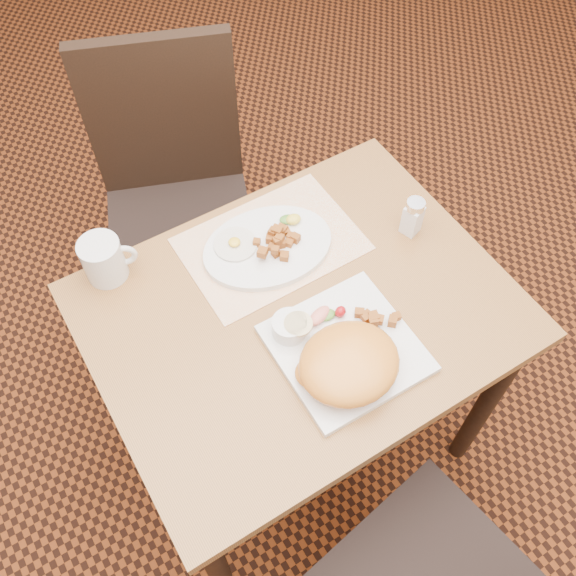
{
  "coord_description": "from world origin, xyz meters",
  "views": [
    {
      "loc": [
        -0.41,
        -0.62,
        1.93
      ],
      "look_at": [
        -0.02,
        0.02,
        0.82
      ],
      "focal_mm": 40.0,
      "sensor_mm": 36.0,
      "label": 1
    }
  ],
  "objects_px": {
    "plate_square": "(346,348)",
    "chair_far": "(175,190)",
    "table": "(300,334)",
    "plate_oval": "(268,247)",
    "coffee_mug": "(104,259)",
    "salt_shaker": "(413,216)"
  },
  "relations": [
    {
      "from": "chair_far",
      "to": "table",
      "type": "bearing_deg",
      "value": 112.97
    },
    {
      "from": "chair_far",
      "to": "salt_shaker",
      "type": "relative_size",
      "value": 9.7
    },
    {
      "from": "table",
      "to": "salt_shaker",
      "type": "xyz_separation_m",
      "value": [
        0.34,
        0.05,
        0.16
      ]
    },
    {
      "from": "plate_square",
      "to": "plate_oval",
      "type": "distance_m",
      "value": 0.31
    },
    {
      "from": "plate_oval",
      "to": "coffee_mug",
      "type": "xyz_separation_m",
      "value": [
        -0.34,
        0.13,
        0.04
      ]
    },
    {
      "from": "chair_far",
      "to": "plate_square",
      "type": "xyz_separation_m",
      "value": [
        0.05,
        -0.78,
        0.22
      ]
    },
    {
      "from": "plate_square",
      "to": "chair_far",
      "type": "bearing_deg",
      "value": 93.4
    },
    {
      "from": "table",
      "to": "salt_shaker",
      "type": "height_order",
      "value": "salt_shaker"
    },
    {
      "from": "table",
      "to": "coffee_mug",
      "type": "relative_size",
      "value": 7.51
    },
    {
      "from": "chair_far",
      "to": "plate_square",
      "type": "distance_m",
      "value": 0.82
    },
    {
      "from": "plate_square",
      "to": "table",
      "type": "bearing_deg",
      "value": 100.36
    },
    {
      "from": "table",
      "to": "salt_shaker",
      "type": "distance_m",
      "value": 0.38
    },
    {
      "from": "table",
      "to": "plate_square",
      "type": "bearing_deg",
      "value": -79.64
    },
    {
      "from": "salt_shaker",
      "to": "chair_far",
      "type": "bearing_deg",
      "value": 120.91
    },
    {
      "from": "salt_shaker",
      "to": "coffee_mug",
      "type": "xyz_separation_m",
      "value": [
        -0.65,
        0.26,
        0.0
      ]
    },
    {
      "from": "chair_far",
      "to": "plate_oval",
      "type": "height_order",
      "value": "chair_far"
    },
    {
      "from": "chair_far",
      "to": "plate_square",
      "type": "bearing_deg",
      "value": 114.44
    },
    {
      "from": "chair_far",
      "to": "salt_shaker",
      "type": "bearing_deg",
      "value": 141.95
    },
    {
      "from": "plate_oval",
      "to": "coffee_mug",
      "type": "height_order",
      "value": "coffee_mug"
    },
    {
      "from": "chair_far",
      "to": "coffee_mug",
      "type": "xyz_separation_m",
      "value": [
        -0.3,
        -0.34,
        0.26
      ]
    },
    {
      "from": "plate_oval",
      "to": "salt_shaker",
      "type": "height_order",
      "value": "salt_shaker"
    },
    {
      "from": "chair_far",
      "to": "coffee_mug",
      "type": "distance_m",
      "value": 0.52
    }
  ]
}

